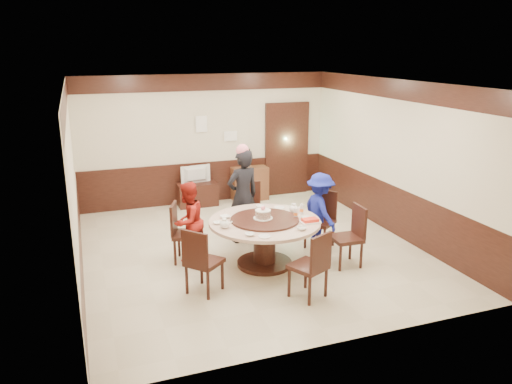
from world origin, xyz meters
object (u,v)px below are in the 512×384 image
object	(u,v)px
television	(197,175)
thermos	(248,159)
birthday_cake	(263,214)
shrimp_platter	(310,221)
tv_stand	(197,194)
banquet_table	(265,233)
person_standing	(243,196)
person_blue	(320,211)
side_cabinet	(250,183)
person_red	(188,221)

from	to	relation	value
television	thermos	world-z (taller)	thermos
birthday_cake	shrimp_platter	bearing A→B (deg)	-27.96
television	tv_stand	bearing A→B (deg)	172.38
banquet_table	tv_stand	world-z (taller)	banquet_table
shrimp_platter	tv_stand	distance (m)	3.88
thermos	person_standing	bearing A→B (deg)	-110.83
person_standing	birthday_cake	xyz separation A→B (m)	(-0.03, -1.08, 0.02)
shrimp_platter	television	distance (m)	3.85
banquet_table	tv_stand	bearing A→B (deg)	94.73
person_blue	shrimp_platter	world-z (taller)	person_blue
person_blue	side_cabinet	bearing A→B (deg)	0.57
thermos	tv_stand	bearing A→B (deg)	-178.54
tv_stand	thermos	world-z (taller)	thermos
television	banquet_table	bearing A→B (deg)	87.11
shrimp_platter	tv_stand	xyz separation A→B (m)	(-0.91, 3.74, -0.53)
person_blue	person_red	bearing A→B (deg)	80.16
person_red	person_blue	bearing A→B (deg)	131.44
television	person_blue	bearing A→B (deg)	107.94
birthday_cake	thermos	xyz separation A→B (m)	(0.92, 3.43, 0.09)
person_blue	television	xyz separation A→B (m)	(-1.44, 3.02, 0.04)
person_standing	birthday_cake	bearing A→B (deg)	75.85
person_blue	birthday_cake	size ratio (longest dim) A/B	4.34
person_red	television	bearing A→B (deg)	-148.25
person_blue	tv_stand	distance (m)	3.37
banquet_table	person_standing	size ratio (longest dim) A/B	1.04
banquet_table	side_cabinet	distance (m)	3.57
banquet_table	person_blue	bearing A→B (deg)	18.87
side_cabinet	thermos	size ratio (longest dim) A/B	2.11
shrimp_platter	television	bearing A→B (deg)	103.61
person_blue	side_cabinet	xyz separation A→B (m)	(-0.22, 3.05, -0.28)
birthday_cake	side_cabinet	world-z (taller)	birthday_cake
thermos	banquet_table	bearing A→B (deg)	-104.60
television	birthday_cake	bearing A→B (deg)	86.78
birthday_cake	shrimp_platter	size ratio (longest dim) A/B	1.01
person_standing	side_cabinet	distance (m)	2.56
person_standing	tv_stand	world-z (taller)	person_standing
television	thermos	bearing A→B (deg)	173.84
person_standing	side_cabinet	world-z (taller)	person_standing
person_red	shrimp_platter	bearing A→B (deg)	108.02
person_red	banquet_table	bearing A→B (deg)	106.84
person_standing	television	bearing A→B (deg)	-95.68
person_red	person_blue	distance (m)	2.25
person_red	tv_stand	distance (m)	2.91
person_blue	thermos	bearing A→B (deg)	1.31
person_standing	person_blue	size ratio (longest dim) A/B	1.27
tv_stand	thermos	xyz separation A→B (m)	(1.18, 0.03, 0.69)
person_standing	person_blue	bearing A→B (deg)	135.90
person_red	birthday_cake	xyz separation A→B (m)	(1.05, -0.62, 0.20)
banquet_table	shrimp_platter	xyz separation A→B (m)	(0.62, -0.32, 0.24)
person_red	television	size ratio (longest dim) A/B	1.95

